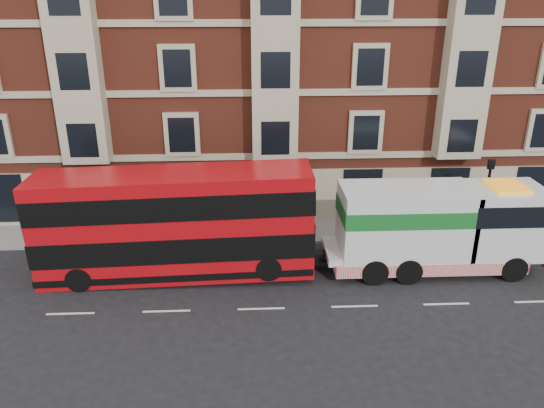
% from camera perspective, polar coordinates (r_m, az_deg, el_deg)
% --- Properties ---
extents(ground, '(120.00, 120.00, 0.00)m').
position_cam_1_polar(ground, '(22.95, -1.17, -11.21)').
color(ground, black).
rests_on(ground, ground).
extents(sidewalk, '(90.00, 3.00, 0.15)m').
position_cam_1_polar(sidewalk, '(29.46, -1.56, -3.00)').
color(sidewalk, slate).
rests_on(sidewalk, ground).
extents(victorian_terrace, '(45.00, 12.00, 20.40)m').
position_cam_1_polar(victorian_terrace, '(34.24, -1.13, 17.95)').
color(victorian_terrace, maroon).
rests_on(victorian_terrace, ground).
extents(lamp_post_west, '(0.35, 0.15, 4.35)m').
position_cam_1_polar(lamp_post_west, '(27.79, -14.03, 0.55)').
color(lamp_post_west, black).
rests_on(lamp_post_west, sidewalk).
extents(lamp_post_east, '(0.35, 0.15, 4.35)m').
position_cam_1_polar(lamp_post_east, '(29.92, 22.08, 1.11)').
color(lamp_post_east, black).
rests_on(lamp_post_east, sidewalk).
extents(double_decker_bus, '(12.56, 2.88, 5.08)m').
position_cam_1_polar(double_decker_bus, '(24.62, -10.42, -1.98)').
color(double_decker_bus, '#B40A10').
rests_on(double_decker_bus, ground).
extents(tow_truck, '(10.06, 2.97, 4.19)m').
position_cam_1_polar(tow_truck, '(26.05, 16.99, -2.37)').
color(tow_truck, silver).
rests_on(tow_truck, ground).
extents(pedestrian, '(0.63, 0.49, 1.53)m').
position_cam_1_polar(pedestrian, '(30.18, -16.73, -1.60)').
color(pedestrian, '#1C2B38').
rests_on(pedestrian, sidewalk).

